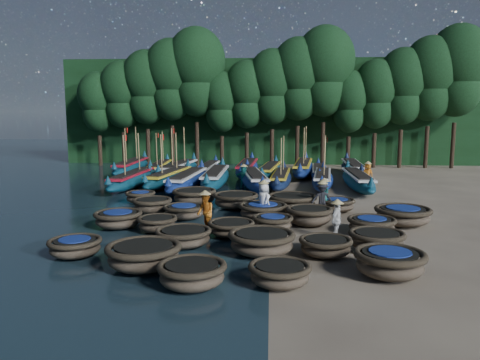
# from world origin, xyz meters

# --- Properties ---
(ground) EXTENTS (120.00, 120.00, 0.00)m
(ground) POSITION_xyz_m (0.00, 0.00, 0.00)
(ground) COLOR gray
(ground) RESTS_ON ground
(foliage_wall) EXTENTS (40.00, 3.00, 10.00)m
(foliage_wall) POSITION_xyz_m (0.00, 23.50, 5.00)
(foliage_wall) COLOR black
(foliage_wall) RESTS_ON ground
(coracle_1) EXTENTS (2.87, 2.87, 0.84)m
(coracle_1) POSITION_xyz_m (-4.03, -8.57, 0.48)
(coracle_1) COLOR brown
(coracle_1) RESTS_ON ground
(coracle_2) EXTENTS (2.05, 2.05, 0.75)m
(coracle_2) POSITION_xyz_m (-2.21, -10.05, 0.43)
(coracle_2) COLOR brown
(coracle_2) RESTS_ON ground
(coracle_3) EXTENTS (1.86, 1.86, 0.67)m
(coracle_3) POSITION_xyz_m (0.30, -9.76, 0.38)
(coracle_3) COLOR brown
(coracle_3) RESTS_ON ground
(coracle_4) EXTENTS (2.38, 2.38, 0.84)m
(coracle_4) POSITION_xyz_m (3.67, -8.80, 0.48)
(coracle_4) COLOR brown
(coracle_4) RESTS_ON ground
(coracle_5) EXTENTS (1.87, 1.87, 0.65)m
(coracle_5) POSITION_xyz_m (-6.78, -7.45, 0.38)
(coracle_5) COLOR brown
(coracle_5) RESTS_ON ground
(coracle_6) EXTENTS (2.31, 2.31, 0.69)m
(coracle_6) POSITION_xyz_m (-3.23, -5.95, 0.39)
(coracle_6) COLOR brown
(coracle_6) RESTS_ON ground
(coracle_7) EXTENTS (2.94, 2.94, 0.83)m
(coracle_7) POSITION_xyz_m (-0.28, -6.76, 0.47)
(coracle_7) COLOR brown
(coracle_7) RESTS_ON ground
(coracle_8) EXTENTS (1.88, 1.88, 0.66)m
(coracle_8) POSITION_xyz_m (1.96, -6.81, 0.38)
(coracle_8) COLOR brown
(coracle_8) RESTS_ON ground
(coracle_9) EXTENTS (2.49, 2.49, 0.74)m
(coracle_9) POSITION_xyz_m (3.89, -6.08, 0.42)
(coracle_9) COLOR brown
(coracle_9) RESTS_ON ground
(coracle_10) EXTENTS (2.20, 2.20, 0.73)m
(coracle_10) POSITION_xyz_m (-6.60, -3.33, 0.42)
(coracle_10) COLOR brown
(coracle_10) RESTS_ON ground
(coracle_11) EXTENTS (1.69, 1.69, 0.67)m
(coracle_11) POSITION_xyz_m (-4.72, -3.94, 0.38)
(coracle_11) COLOR brown
(coracle_11) RESTS_ON ground
(coracle_12) EXTENTS (2.21, 2.21, 0.64)m
(coracle_12) POSITION_xyz_m (-1.56, -4.41, 0.37)
(coracle_12) COLOR brown
(coracle_12) RESTS_ON ground
(coracle_13) EXTENTS (1.92, 1.92, 0.67)m
(coracle_13) POSITION_xyz_m (0.12, -3.48, 0.39)
(coracle_13) COLOR brown
(coracle_13) RESTS_ON ground
(coracle_14) EXTENTS (2.10, 2.10, 0.70)m
(coracle_14) POSITION_xyz_m (4.21, -3.67, 0.40)
(coracle_14) COLOR brown
(coracle_14) RESTS_ON ground
(coracle_15) EXTENTS (2.05, 2.05, 0.78)m
(coracle_15) POSITION_xyz_m (-5.84, -0.42, 0.45)
(coracle_15) COLOR brown
(coracle_15) RESTS_ON ground
(coracle_16) EXTENTS (2.44, 2.44, 0.67)m
(coracle_16) POSITION_xyz_m (-4.05, -1.44, 0.39)
(coracle_16) COLOR brown
(coracle_16) RESTS_ON ground
(coracle_17) EXTENTS (2.38, 2.38, 0.76)m
(coracle_17) POSITION_xyz_m (-0.33, -1.31, 0.44)
(coracle_17) COLOR brown
(coracle_17) RESTS_ON ground
(coracle_18) EXTENTS (2.08, 2.08, 0.83)m
(coracle_18) POSITION_xyz_m (1.75, -2.34, 0.48)
(coracle_18) COLOR brown
(coracle_18) RESTS_ON ground
(coracle_19) EXTENTS (3.06, 3.06, 0.82)m
(coracle_19) POSITION_xyz_m (5.91, -2.02, 0.47)
(coracle_19) COLOR brown
(coracle_19) RESTS_ON ground
(coracle_20) EXTENTS (2.00, 2.00, 0.65)m
(coracle_20) POSITION_xyz_m (-7.18, 2.20, 0.37)
(coracle_20) COLOR brown
(coracle_20) RESTS_ON ground
(coracle_21) EXTENTS (2.64, 2.64, 0.84)m
(coracle_21) POSITION_xyz_m (-4.14, 2.08, 0.48)
(coracle_21) COLOR brown
(coracle_21) RESTS_ON ground
(coracle_22) EXTENTS (2.77, 2.77, 0.80)m
(coracle_22) POSITION_xyz_m (-1.81, 1.16, 0.45)
(coracle_22) COLOR brown
(coracle_22) RESTS_ON ground
(coracle_23) EXTENTS (2.97, 2.97, 0.84)m
(coracle_23) POSITION_xyz_m (1.13, 0.79, 0.48)
(coracle_23) COLOR brown
(coracle_23) RESTS_ON ground
(coracle_24) EXTENTS (2.15, 2.15, 0.67)m
(coracle_24) POSITION_xyz_m (3.40, 0.67, 0.39)
(coracle_24) COLOR brown
(coracle_24) RESTS_ON ground
(long_boat_1) EXTENTS (1.92, 8.42, 3.58)m
(long_boat_1) POSITION_xyz_m (-9.20, 7.40, 0.57)
(long_boat_1) COLOR #0E4250
(long_boat_1) RESTS_ON ground
(long_boat_2) EXTENTS (2.70, 8.35, 3.59)m
(long_boat_2) POSITION_xyz_m (-6.91, 8.39, 0.57)
(long_boat_2) COLOR #0E4250
(long_boat_2) RESTS_ON ground
(long_boat_3) EXTENTS (2.22, 8.88, 1.57)m
(long_boat_3) POSITION_xyz_m (-5.40, 7.00, 0.60)
(long_boat_3) COLOR navy
(long_boat_3) RESTS_ON ground
(long_boat_4) EXTENTS (1.63, 9.15, 1.61)m
(long_boat_4) POSITION_xyz_m (-3.71, 8.28, 0.61)
(long_boat_4) COLOR #0E4250
(long_boat_4) RESTS_ON ground
(long_boat_5) EXTENTS (2.86, 8.72, 1.55)m
(long_boat_5) POSITION_xyz_m (-1.09, 7.67, 0.59)
(long_boat_5) COLOR navy
(long_boat_5) RESTS_ON ground
(long_boat_6) EXTENTS (2.04, 7.92, 3.38)m
(long_boat_6) POSITION_xyz_m (0.69, 8.53, 0.54)
(long_boat_6) COLOR #11233E
(long_boat_6) RESTS_ON ground
(long_boat_7) EXTENTS (2.36, 8.03, 3.44)m
(long_boat_7) POSITION_xyz_m (3.50, 8.49, 0.55)
(long_boat_7) COLOR navy
(long_boat_7) RESTS_ON ground
(long_boat_8) EXTENTS (1.53, 8.72, 1.53)m
(long_boat_8) POSITION_xyz_m (5.69, 7.80, 0.58)
(long_boat_8) COLOR #0E4250
(long_boat_8) RESTS_ON ground
(long_boat_9) EXTENTS (1.62, 8.91, 3.79)m
(long_boat_9) POSITION_xyz_m (-11.33, 14.30, 0.60)
(long_boat_9) COLOR #0E4250
(long_boat_9) RESTS_ON ground
(long_boat_10) EXTENTS (1.83, 8.05, 3.42)m
(long_boat_10) POSITION_xyz_m (-8.86, 13.70, 0.54)
(long_boat_10) COLOR #0E4250
(long_boat_10) RESTS_ON ground
(long_boat_11) EXTENTS (2.64, 8.94, 3.82)m
(long_boat_11) POSITION_xyz_m (-7.14, 12.65, 0.61)
(long_boat_11) COLOR #0E4250
(long_boat_11) RESTS_ON ground
(long_boat_12) EXTENTS (1.68, 7.82, 1.38)m
(long_boat_12) POSITION_xyz_m (-4.89, 13.41, 0.52)
(long_boat_12) COLOR navy
(long_boat_12) RESTS_ON ground
(long_boat_13) EXTENTS (1.97, 8.98, 1.58)m
(long_boat_13) POSITION_xyz_m (-1.84, 13.82, 0.60)
(long_boat_13) COLOR navy
(long_boat_13) RESTS_ON ground
(long_boat_14) EXTENTS (2.48, 8.18, 1.45)m
(long_boat_14) POSITION_xyz_m (-0.08, 12.48, 0.55)
(long_boat_14) COLOR #0E4250
(long_boat_14) RESTS_ON ground
(long_boat_15) EXTENTS (2.63, 9.01, 3.85)m
(long_boat_15) POSITION_xyz_m (2.58, 14.19, 0.61)
(long_boat_15) COLOR navy
(long_boat_15) RESTS_ON ground
(long_boat_16) EXTENTS (1.87, 7.28, 1.28)m
(long_boat_16) POSITION_xyz_m (3.65, 12.58, 0.49)
(long_boat_16) COLOR navy
(long_boat_16) RESTS_ON ground
(long_boat_17) EXTENTS (1.89, 8.93, 1.57)m
(long_boat_17) POSITION_xyz_m (6.47, 14.11, 0.60)
(long_boat_17) COLOR #11233E
(long_boat_17) RESTS_ON ground
(fisherman_0) EXTENTS (0.96, 1.04, 1.99)m
(fisherman_0) POSITION_xyz_m (-0.31, -1.29, 0.95)
(fisherman_0) COLOR white
(fisherman_0) RESTS_ON ground
(fisherman_1) EXTENTS (0.67, 0.72, 1.85)m
(fisherman_1) POSITION_xyz_m (2.70, 0.50, 0.93)
(fisherman_1) COLOR #1B736B
(fisherman_1) RESTS_ON ground
(fisherman_2) EXTENTS (0.96, 1.03, 1.89)m
(fisherman_2) POSITION_xyz_m (-2.71, -3.76, 0.90)
(fisherman_2) COLOR orange
(fisherman_2) RESTS_ON ground
(fisherman_3) EXTENTS (1.11, 0.69, 1.85)m
(fisherman_3) POSITION_xyz_m (2.53, -0.23, 0.87)
(fisherman_3) COLOR black
(fisherman_3) RESTS_ON ground
(fisherman_4) EXTENTS (0.75, 0.98, 1.74)m
(fisherman_4) POSITION_xyz_m (2.64, -4.61, 0.85)
(fisherman_4) COLOR white
(fisherman_4) RESTS_ON ground
(fisherman_5) EXTENTS (1.42, 1.15, 1.72)m
(fisherman_5) POSITION_xyz_m (-1.76, 7.76, 0.80)
(fisherman_5) COLOR #1B736B
(fisherman_5) RESTS_ON ground
(fisherman_6) EXTENTS (0.94, 0.89, 1.82)m
(fisherman_6) POSITION_xyz_m (6.59, 9.11, 0.87)
(fisherman_6) COLOR orange
(fisherman_6) RESTS_ON ground
(tree_0) EXTENTS (3.68, 3.68, 8.68)m
(tree_0) POSITION_xyz_m (-16.00, 20.00, 5.97)
(tree_0) COLOR black
(tree_0) RESTS_ON ground
(tree_1) EXTENTS (4.09, 4.09, 9.65)m
(tree_1) POSITION_xyz_m (-13.70, 20.00, 6.65)
(tree_1) COLOR black
(tree_1) RESTS_ON ground
(tree_2) EXTENTS (4.51, 4.51, 10.63)m
(tree_2) POSITION_xyz_m (-11.40, 20.00, 7.32)
(tree_2) COLOR black
(tree_2) RESTS_ON ground
(tree_3) EXTENTS (4.92, 4.92, 11.60)m
(tree_3) POSITION_xyz_m (-9.10, 20.00, 8.00)
(tree_3) COLOR black
(tree_3) RESTS_ON ground
(tree_4) EXTENTS (5.34, 5.34, 12.58)m
(tree_4) POSITION_xyz_m (-6.80, 20.00, 8.67)
(tree_4) COLOR black
(tree_4) RESTS_ON ground
(tree_5) EXTENTS (3.68, 3.68, 8.68)m
(tree_5) POSITION_xyz_m (-4.50, 20.00, 5.97)
(tree_5) COLOR black
(tree_5) RESTS_ON ground
(tree_6) EXTENTS (4.09, 4.09, 9.65)m
(tree_6) POSITION_xyz_m (-2.20, 20.00, 6.65)
(tree_6) COLOR black
(tree_6) RESTS_ON ground
(tree_7) EXTENTS (4.51, 4.51, 10.63)m
(tree_7) POSITION_xyz_m (0.10, 20.00, 7.32)
(tree_7) COLOR black
(tree_7) RESTS_ON ground
(tree_8) EXTENTS (4.92, 4.92, 11.60)m
(tree_8) POSITION_xyz_m (2.40, 20.00, 8.00)
(tree_8) COLOR black
(tree_8) RESTS_ON ground
(tree_9) EXTENTS (5.34, 5.34, 12.58)m
(tree_9) POSITION_xyz_m (4.70, 20.00, 8.67)
(tree_9) COLOR black
(tree_9) RESTS_ON ground
(tree_10) EXTENTS (3.68, 3.68, 8.68)m
(tree_10) POSITION_xyz_m (7.00, 20.00, 5.97)
(tree_10) COLOR black
(tree_10) RESTS_ON ground
(tree_11) EXTENTS (4.09, 4.09, 9.65)m
(tree_11) POSITION_xyz_m (9.30, 20.00, 6.65)
(tree_11) COLOR black
(tree_11) RESTS_ON ground
(tree_12) EXTENTS (4.51, 4.51, 10.63)m
(tree_12) POSITION_xyz_m (11.60, 20.00, 7.32)
(tree_12) COLOR black
(tree_12) RESTS_ON ground
(tree_13) EXTENTS (4.92, 4.92, 11.60)m
(tree_13) POSITION_xyz_m (13.90, 20.00, 8.00)
(tree_13) COLOR black
(tree_13) RESTS_ON ground
(tree_14) EXTENTS (5.34, 5.34, 12.58)m
(tree_14) POSITION_xyz_m (16.20, 20.00, 8.67)
(tree_14) COLOR black
(tree_14) RESTS_ON ground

